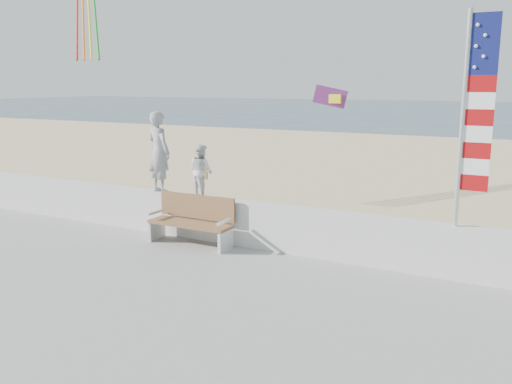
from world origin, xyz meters
TOP-DOWN VIEW (x-y plane):
  - ground at (0.00, 0.00)m, footprint 220.00×220.00m
  - sand at (0.00, 9.00)m, footprint 90.00×40.00m
  - seawall at (0.00, 2.00)m, footprint 30.00×0.35m
  - adult at (-2.30, 2.00)m, footprint 0.75×0.61m
  - child at (-1.21, 2.00)m, footprint 0.66×0.60m
  - bench at (-1.14, 1.55)m, footprint 1.80×0.57m
  - flag at (4.01, 2.00)m, footprint 0.50×0.08m
  - parafoil_kite at (0.27, 5.66)m, footprint 0.90×0.45m
  - sign at (-2.28, 3.63)m, footprint 0.32×0.07m

SIDE VIEW (x-z plane):
  - ground at x=0.00m, z-range 0.00..0.00m
  - sand at x=0.00m, z-range 0.00..0.08m
  - seawall at x=0.00m, z-range 0.18..1.08m
  - bench at x=-1.14m, z-range 0.19..1.19m
  - sign at x=-2.28m, z-range 0.21..1.67m
  - child at x=-1.21m, z-range 1.08..2.20m
  - adult at x=-2.30m, z-range 1.08..2.85m
  - flag at x=4.01m, z-range 1.24..4.74m
  - parafoil_kite at x=0.27m, z-range 2.80..3.40m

